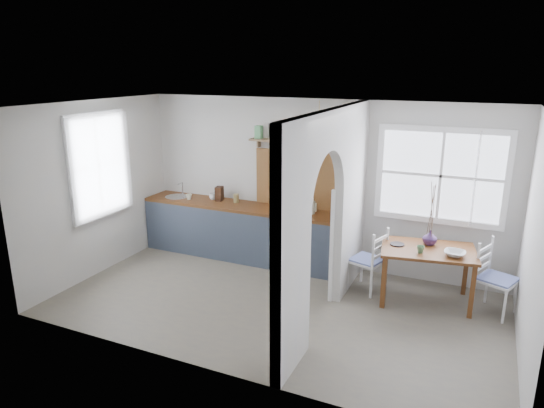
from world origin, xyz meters
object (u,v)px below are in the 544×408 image
at_px(dining_table, 426,275).
at_px(kettle, 310,206).
at_px(chair_left, 367,259).
at_px(vase, 430,238).
at_px(chair_right, 498,279).

bearing_deg(dining_table, kettle, 157.95).
relative_size(dining_table, kettle, 5.27).
bearing_deg(chair_left, kettle, -94.01).
distance_m(dining_table, kettle, 1.95).
bearing_deg(dining_table, vase, 84.01).
bearing_deg(chair_left, dining_table, 106.58).
xyz_separation_m(dining_table, kettle, (-1.80, 0.39, 0.64)).
bearing_deg(dining_table, chair_left, 169.70).
height_order(kettle, vase, kettle).
distance_m(kettle, vase, 1.81).
height_order(chair_left, kettle, kettle).
relative_size(chair_right, kettle, 4.16).
distance_m(chair_left, kettle, 1.20).
bearing_deg(vase, dining_table, -86.34).
bearing_deg(vase, kettle, 172.62).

